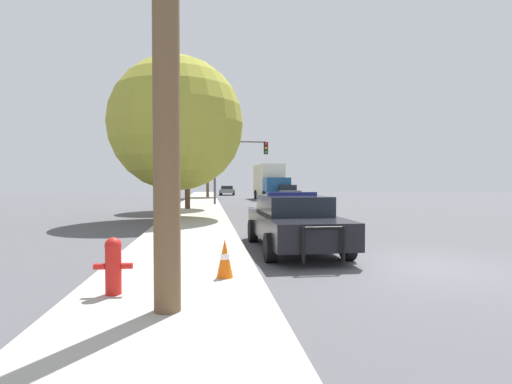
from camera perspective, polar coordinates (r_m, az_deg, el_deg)
The scene contains 12 objects.
ground_plane at distance 9.28m, azimuth 22.88°, elevation -9.82°, with size 110.00×110.00×0.00m, color #4F4F54.
sidewalk_left at distance 8.10m, azimuth -10.92°, elevation -10.93°, with size 3.00×110.00×0.13m.
police_car at distance 10.63m, azimuth 5.40°, elevation -4.14°, with size 2.10×5.03×1.52m.
fire_hydrant at distance 6.37m, azimuth -19.71°, elevation -9.65°, with size 0.56×0.24×0.85m.
traffic_light at distance 29.36m, azimuth -2.70°, elevation 4.88°, with size 4.00×0.35×4.73m.
car_background_oncoming at distance 35.78m, azimuth 4.35°, elevation -0.08°, with size 2.05×4.67×1.49m.
car_background_distant at distance 52.03m, azimuth -4.13°, elevation 0.29°, with size 2.17×4.35×1.21m.
box_truck at distance 39.20m, azimuth 1.98°, elevation 1.55°, with size 2.69×7.55×3.45m.
tree_sidewalk_near at distance 18.62m, azimuth -11.30°, elevation 9.51°, with size 6.04×6.04×7.29m.
tree_sidewalk_mid at distance 24.90m, azimuth -9.79°, elevation 7.67°, with size 4.63×4.63×6.67m.
tree_sidewalk_far at distance 42.72m, azimuth -6.94°, elevation 5.70°, with size 5.09×5.09×7.33m.
traffic_cone at distance 7.08m, azimuth -4.49°, elevation -9.41°, with size 0.29×0.29×0.67m.
Camera 1 is at (-4.55, -7.89, 1.81)m, focal length 28.00 mm.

